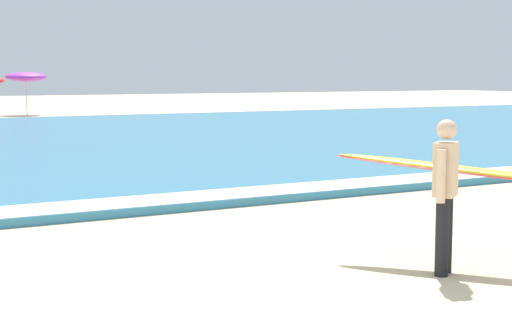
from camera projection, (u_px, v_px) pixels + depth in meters
surf_foam at (44, 209)px, 12.22m from camera, size 120.00×1.12×0.01m
surfer_with_board at (451, 179)px, 8.93m from camera, size 1.98×2.59×1.73m
beach_umbrella_8 at (26, 77)px, 43.65m from camera, size 2.22×2.23×2.41m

